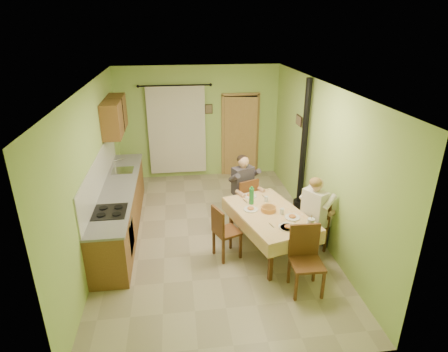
{
  "coord_description": "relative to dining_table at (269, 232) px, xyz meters",
  "views": [
    {
      "loc": [
        -0.58,
        -6.13,
        3.78
      ],
      "look_at": [
        0.25,
        0.1,
        1.15
      ],
      "focal_mm": 30.0,
      "sensor_mm": 36.0,
      "label": 1
    }
  ],
  "objects": [
    {
      "name": "floor",
      "position": [
        -0.93,
        0.67,
        -0.38
      ],
      "size": [
        4.0,
        6.0,
        0.01
      ],
      "primitive_type": "cube",
      "color": "tan",
      "rests_on": "ground"
    },
    {
      "name": "room_shell",
      "position": [
        -0.93,
        0.67,
        1.44
      ],
      "size": [
        4.04,
        6.04,
        2.82
      ],
      "color": "#ACD36C",
      "rests_on": "ground"
    },
    {
      "name": "kitchen_run",
      "position": [
        -2.64,
        1.06,
        0.1
      ],
      "size": [
        0.64,
        3.64,
        1.56
      ],
      "color": "brown",
      "rests_on": "ground"
    },
    {
      "name": "upper_cabinets",
      "position": [
        -2.75,
        2.37,
        1.57
      ],
      "size": [
        0.35,
        1.4,
        0.7
      ],
      "primitive_type": "cube",
      "color": "brown",
      "rests_on": "room_shell"
    },
    {
      "name": "curtain",
      "position": [
        -1.48,
        3.57,
        0.88
      ],
      "size": [
        1.7,
        0.07,
        2.22
      ],
      "color": "black",
      "rests_on": "ground"
    },
    {
      "name": "doorway",
      "position": [
        0.11,
        3.6,
        0.67
      ],
      "size": [
        0.96,
        0.2,
        2.15
      ],
      "color": "black",
      "rests_on": "ground"
    },
    {
      "name": "dining_table",
      "position": [
        0.0,
        0.0,
        0.0
      ],
      "size": [
        1.47,
        1.95,
        0.76
      ],
      "rotation": [
        0.0,
        0.0,
        0.28
      ],
      "color": "#DDB379",
      "rests_on": "ground"
    },
    {
      "name": "tableware",
      "position": [
        0.04,
        -0.07,
        0.43
      ],
      "size": [
        0.95,
        1.54,
        0.33
      ],
      "color": "white",
      "rests_on": "dining_table"
    },
    {
      "name": "chair_far",
      "position": [
        -0.26,
        1.02,
        -0.09
      ],
      "size": [
        0.55,
        0.55,
        0.98
      ],
      "rotation": [
        0.0,
        0.0,
        0.39
      ],
      "color": "#5B3318",
      "rests_on": "ground"
    },
    {
      "name": "chair_near",
      "position": [
        0.29,
        -1.09,
        -0.09
      ],
      "size": [
        0.47,
        0.47,
        1.02
      ],
      "rotation": [
        0.0,
        0.0,
        3.11
      ],
      "color": "#5B3318",
      "rests_on": "ground"
    },
    {
      "name": "chair_right",
      "position": [
        0.76,
        -0.11,
        -0.09
      ],
      "size": [
        0.52,
        0.52,
        0.94
      ],
      "rotation": [
        0.0,
        0.0,
        2.11
      ],
      "color": "#5B3318",
      "rests_on": "ground"
    },
    {
      "name": "chair_left",
      "position": [
        -0.76,
        -0.07,
        -0.09
      ],
      "size": [
        0.51,
        0.51,
        0.95
      ],
      "rotation": [
        0.0,
        0.0,
        -1.19
      ],
      "color": "#5B3318",
      "rests_on": "ground"
    },
    {
      "name": "man_far",
      "position": [
        -0.26,
        1.04,
        0.5
      ],
      "size": [
        0.65,
        0.6,
        1.39
      ],
      "rotation": [
        0.0,
        0.0,
        0.39
      ],
      "color": "#38333D",
      "rests_on": "chair_far"
    },
    {
      "name": "man_right",
      "position": [
        0.75,
        -0.11,
        0.5
      ],
      "size": [
        0.63,
        0.65,
        1.39
      ],
      "rotation": [
        0.0,
        0.0,
        2.11
      ],
      "color": "silver",
      "rests_on": "chair_right"
    },
    {
      "name": "stove_flue",
      "position": [
        0.97,
        1.27,
        0.64
      ],
      "size": [
        0.24,
        0.24,
        2.8
      ],
      "color": "black",
      "rests_on": "ground"
    },
    {
      "name": "picture_back",
      "position": [
        -0.68,
        3.64,
        1.37
      ],
      "size": [
        0.19,
        0.03,
        0.23
      ],
      "primitive_type": "cube",
      "color": "black",
      "rests_on": "room_shell"
    },
    {
      "name": "picture_right",
      "position": [
        1.04,
        1.87,
        1.47
      ],
      "size": [
        0.03,
        0.31,
        0.21
      ],
      "primitive_type": "cube",
      "color": "brown",
      "rests_on": "room_shell"
    }
  ]
}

